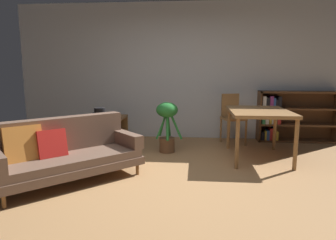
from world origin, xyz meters
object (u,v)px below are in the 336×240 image
desk_speaker (100,115)px  dining_table (259,115)px  dining_chair_near (232,115)px  bookshelf (290,117)px  open_laptop (108,116)px  fabric_couch (64,152)px  media_console (108,135)px  potted_floor_plant (167,122)px

desk_speaker → dining_table: 2.52m
desk_speaker → dining_table: bearing=0.6°
dining_table → dining_chair_near: dining_chair_near is taller
bookshelf → open_laptop: bearing=-167.9°
fabric_couch → bookshelf: size_ratio=1.19×
media_console → dining_table: size_ratio=1.01×
open_laptop → dining_table: 2.60m
open_laptop → bookshelf: 3.48m
dining_chair_near → media_console: bearing=-163.1°
media_console → dining_table: (2.49, -0.29, 0.42)m
dining_chair_near → bookshelf: bearing=14.3°
dining_chair_near → desk_speaker: bearing=-156.2°
open_laptop → potted_floor_plant: (1.10, -0.29, -0.04)m
open_laptop → dining_chair_near: dining_chair_near is taller
open_laptop → bookshelf: size_ratio=0.31×
media_console → bookshelf: (3.34, 0.96, 0.22)m
dining_chair_near → fabric_couch: bearing=-136.8°
desk_speaker → dining_chair_near: size_ratio=0.26×
fabric_couch → open_laptop: size_ratio=3.87×
fabric_couch → dining_table: bearing=25.0°
dining_table → bookshelf: (0.85, 1.25, -0.20)m
fabric_couch → open_laptop: fabric_couch is taller
open_laptop → desk_speaker: desk_speaker is taller
dining_chair_near → bookshelf: (1.15, 0.29, -0.05)m
open_laptop → dining_table: dining_table is taller
media_console → dining_table: dining_table is taller
fabric_couch → desk_speaker: bearing=86.1°
open_laptop → media_console: bearing=-75.3°
open_laptop → potted_floor_plant: size_ratio=0.54×
fabric_couch → dining_chair_near: size_ratio=1.88×
media_console → potted_floor_plant: size_ratio=1.43×
desk_speaker → potted_floor_plant: size_ratio=0.28×
desk_speaker → dining_table: desk_speaker is taller
media_console → bookshelf: 3.49m
desk_speaker → bookshelf: bookshelf is taller
dining_table → dining_chair_near: (-0.29, 0.96, -0.15)m
desk_speaker → dining_table: (2.52, 0.03, 0.03)m
open_laptop → dining_chair_near: (2.26, 0.44, -0.03)m
media_console → open_laptop: size_ratio=2.67×
open_laptop → dining_table: bearing=-11.4°
desk_speaker → media_console: bearing=84.4°
fabric_couch → potted_floor_plant: bearing=51.4°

